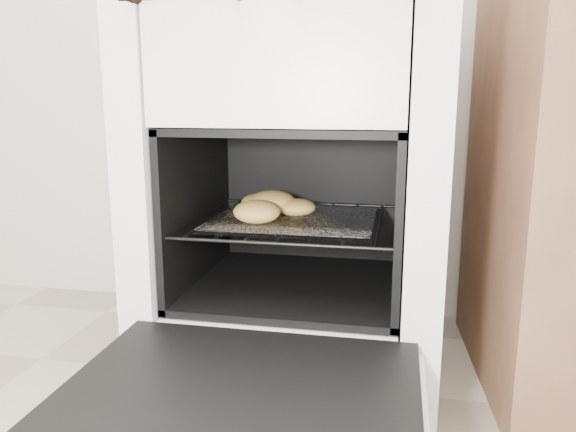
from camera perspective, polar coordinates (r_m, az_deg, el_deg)
name	(u,v)px	position (r m, az deg, el deg)	size (l,w,h in m)	color
stove	(301,181)	(1.37, 1.28, 3.57)	(0.65, 0.73, 1.00)	silver
oven_door	(241,398)	(0.95, -4.81, -17.95)	(0.59, 0.46, 0.04)	black
oven_rack	(295,220)	(1.32, 0.73, -0.46)	(0.47, 0.46, 0.01)	black
foil_sheet	(293,220)	(1.30, 0.56, -0.38)	(0.37, 0.33, 0.01)	white
baked_rolls	(270,205)	(1.32, -1.85, 1.09)	(0.22, 0.27, 0.05)	tan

